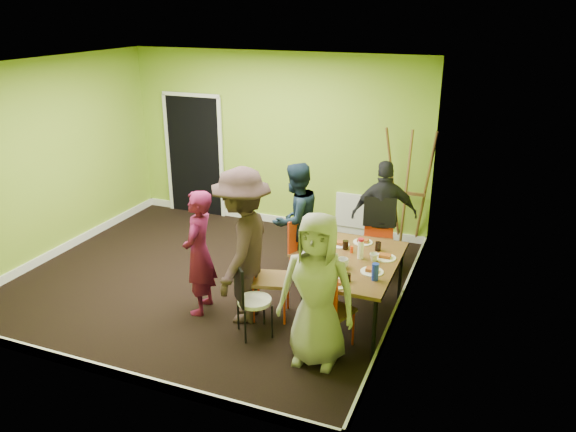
# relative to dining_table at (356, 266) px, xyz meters

# --- Properties ---
(ground) EXTENTS (5.00, 5.00, 0.00)m
(ground) POSITION_rel_dining_table_xyz_m (-2.05, 0.30, -0.70)
(ground) COLOR black
(ground) RESTS_ON ground
(room_walls) EXTENTS (5.04, 4.54, 2.82)m
(room_walls) POSITION_rel_dining_table_xyz_m (-2.07, 0.34, 0.29)
(room_walls) COLOR #8BB22D
(room_walls) RESTS_ON ground
(dining_table) EXTENTS (0.90, 1.50, 0.75)m
(dining_table) POSITION_rel_dining_table_xyz_m (0.00, 0.00, 0.00)
(dining_table) COLOR black
(dining_table) RESTS_ON ground
(chair_left_far) EXTENTS (0.45, 0.45, 0.86)m
(chair_left_far) POSITION_rel_dining_table_xyz_m (-0.90, 0.70, -0.21)
(chair_left_far) COLOR #ED4116
(chair_left_far) RESTS_ON ground
(chair_left_near) EXTENTS (0.52, 0.52, 1.02)m
(chair_left_near) POSITION_rel_dining_table_xyz_m (-1.02, -0.29, -0.12)
(chair_left_near) COLOR #ED4116
(chair_left_near) RESTS_ON ground
(chair_back_end) EXTENTS (0.49, 0.56, 1.05)m
(chair_back_end) POSITION_rel_dining_table_xyz_m (-0.06, 1.41, 0.04)
(chair_back_end) COLOR #ED4116
(chair_back_end) RESTS_ON ground
(chair_front_end) EXTENTS (0.49, 0.49, 0.92)m
(chair_front_end) POSITION_rel_dining_table_xyz_m (-0.11, -0.68, -0.18)
(chair_front_end) COLOR #ED4116
(chair_front_end) RESTS_ON ground
(chair_bentwood) EXTENTS (0.48, 0.47, 0.87)m
(chair_bentwood) POSITION_rel_dining_table_xyz_m (-1.00, -0.73, -0.22)
(chair_bentwood) COLOR black
(chair_bentwood) RESTS_ON ground
(easel) EXTENTS (0.74, 0.69, 1.84)m
(easel) POSITION_rel_dining_table_xyz_m (0.15, 2.28, 0.21)
(easel) COLOR brown
(easel) RESTS_ON ground
(plate_near_left) EXTENTS (0.24, 0.24, 0.01)m
(plate_near_left) POSITION_rel_dining_table_xyz_m (-0.31, 0.36, 0.06)
(plate_near_left) COLOR white
(plate_near_left) RESTS_ON dining_table
(plate_near_right) EXTENTS (0.26, 0.26, 0.01)m
(plate_near_right) POSITION_rel_dining_table_xyz_m (-0.27, -0.35, 0.06)
(plate_near_right) COLOR white
(plate_near_right) RESTS_ON dining_table
(plate_far_back) EXTENTS (0.24, 0.24, 0.01)m
(plate_far_back) POSITION_rel_dining_table_xyz_m (-0.07, 0.54, 0.06)
(plate_far_back) COLOR white
(plate_far_back) RESTS_ON dining_table
(plate_far_front) EXTENTS (0.26, 0.26, 0.01)m
(plate_far_front) POSITION_rel_dining_table_xyz_m (-0.06, -0.62, 0.06)
(plate_far_front) COLOR white
(plate_far_front) RESTS_ON dining_table
(plate_wall_back) EXTENTS (0.25, 0.25, 0.01)m
(plate_wall_back) POSITION_rel_dining_table_xyz_m (0.28, 0.20, 0.06)
(plate_wall_back) COLOR white
(plate_wall_back) RESTS_ON dining_table
(plate_wall_front) EXTENTS (0.25, 0.25, 0.01)m
(plate_wall_front) POSITION_rel_dining_table_xyz_m (0.23, -0.20, 0.06)
(plate_wall_front) COLOR white
(plate_wall_front) RESTS_ON dining_table
(thermos) EXTENTS (0.07, 0.07, 0.21)m
(thermos) POSITION_rel_dining_table_xyz_m (0.02, 0.09, 0.16)
(thermos) COLOR white
(thermos) RESTS_ON dining_table
(blue_bottle) EXTENTS (0.07, 0.07, 0.19)m
(blue_bottle) POSITION_rel_dining_table_xyz_m (0.30, -0.37, 0.15)
(blue_bottle) COLOR #172CAF
(blue_bottle) RESTS_ON dining_table
(orange_bottle) EXTENTS (0.04, 0.04, 0.08)m
(orange_bottle) POSITION_rel_dining_table_xyz_m (-0.12, 0.21, 0.09)
(orange_bottle) COLOR #ED4116
(orange_bottle) RESTS_ON dining_table
(glass_mid) EXTENTS (0.07, 0.07, 0.11)m
(glass_mid) POSITION_rel_dining_table_xyz_m (-0.21, 0.28, 0.11)
(glass_mid) COLOR black
(glass_mid) RESTS_ON dining_table
(glass_back) EXTENTS (0.07, 0.07, 0.11)m
(glass_back) POSITION_rel_dining_table_xyz_m (0.15, 0.38, 0.11)
(glass_back) COLOR black
(glass_back) RESTS_ON dining_table
(glass_front) EXTENTS (0.06, 0.06, 0.09)m
(glass_front) POSITION_rel_dining_table_xyz_m (0.04, -0.50, 0.10)
(glass_front) COLOR black
(glass_front) RESTS_ON dining_table
(cup_a) EXTENTS (0.14, 0.14, 0.11)m
(cup_a) POSITION_rel_dining_table_xyz_m (-0.10, -0.22, 0.11)
(cup_a) COLOR white
(cup_a) RESTS_ON dining_table
(cup_b) EXTENTS (0.10, 0.10, 0.09)m
(cup_b) POSITION_rel_dining_table_xyz_m (0.18, 0.08, 0.10)
(cup_b) COLOR white
(cup_b) RESTS_ON dining_table
(person_standing) EXTENTS (0.45, 0.60, 1.51)m
(person_standing) POSITION_rel_dining_table_xyz_m (-1.76, -0.46, 0.06)
(person_standing) COLOR maroon
(person_standing) RESTS_ON ground
(person_left_far) EXTENTS (0.85, 0.93, 1.55)m
(person_left_far) POSITION_rel_dining_table_xyz_m (-1.07, 0.89, 0.08)
(person_left_far) COLOR #132231
(person_left_far) RESTS_ON ground
(person_left_near) EXTENTS (0.84, 1.26, 1.82)m
(person_left_near) POSITION_rel_dining_table_xyz_m (-1.21, -0.42, 0.21)
(person_left_near) COLOR #332222
(person_left_near) RESTS_ON ground
(person_back_end) EXTENTS (0.96, 0.64, 1.52)m
(person_back_end) POSITION_rel_dining_table_xyz_m (-0.03, 1.55, 0.06)
(person_back_end) COLOR black
(person_back_end) RESTS_ON ground
(person_front_end) EXTENTS (0.81, 0.55, 1.62)m
(person_front_end) POSITION_rel_dining_table_xyz_m (-0.16, -0.91, 0.11)
(person_front_end) COLOR #9C9A88
(person_front_end) RESTS_ON ground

